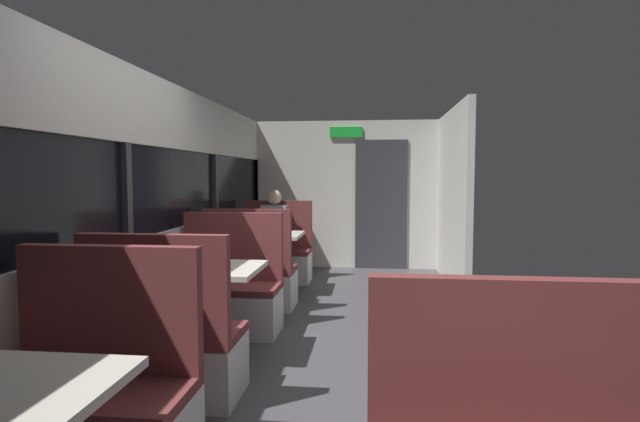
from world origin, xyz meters
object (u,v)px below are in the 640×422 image
at_px(dining_table_mid_window, 202,279).
at_px(bench_far_window_facing_entry, 276,257).
at_px(bench_mid_window_facing_entry, 229,297).
at_px(seated_passenger, 275,243).
at_px(bench_mid_window_facing_end, 166,349).
at_px(dining_table_far_window, 265,241).
at_px(bench_near_window_facing_entry, 94,409).
at_px(bench_far_window_facing_end, 251,278).

distance_m(dining_table_mid_window, bench_far_window_facing_entry, 2.95).
height_order(bench_mid_window_facing_entry, seated_passenger, seated_passenger).
distance_m(bench_mid_window_facing_end, bench_far_window_facing_entry, 3.63).
relative_size(dining_table_far_window, bench_far_window_facing_entry, 0.82).
relative_size(bench_near_window_facing_entry, seated_passenger, 0.87).
distance_m(dining_table_far_window, seated_passenger, 0.64).
distance_m(bench_near_window_facing_entry, seated_passenger, 4.39).
bearing_deg(bench_far_window_facing_end, dining_table_far_window, 90.00).
height_order(bench_far_window_facing_end, seated_passenger, seated_passenger).
relative_size(dining_table_far_window, bench_far_window_facing_end, 0.82).
relative_size(dining_table_mid_window, seated_passenger, 0.71).
relative_size(dining_table_mid_window, bench_mid_window_facing_end, 0.82).
distance_m(dining_table_mid_window, dining_table_far_window, 2.23).
relative_size(dining_table_mid_window, dining_table_far_window, 1.00).
distance_m(bench_mid_window_facing_entry, bench_far_window_facing_entry, 2.23).
relative_size(dining_table_far_window, seated_passenger, 0.71).
relative_size(bench_near_window_facing_entry, bench_mid_window_facing_end, 1.00).
xyz_separation_m(bench_mid_window_facing_end, dining_table_far_window, (0.00, 2.93, 0.31)).
bearing_deg(dining_table_mid_window, seated_passenger, 90.00).
relative_size(bench_near_window_facing_entry, dining_table_far_window, 1.22).
bearing_deg(seated_passenger, bench_far_window_facing_entry, 90.00).
xyz_separation_m(bench_near_window_facing_entry, bench_far_window_facing_entry, (0.00, 4.46, 0.00)).
bearing_deg(bench_mid_window_facing_end, bench_mid_window_facing_entry, 90.00).
relative_size(bench_far_window_facing_end, seated_passenger, 0.87).
height_order(dining_table_mid_window, bench_mid_window_facing_end, bench_mid_window_facing_end).
height_order(bench_near_window_facing_entry, bench_far_window_facing_entry, same).
bearing_deg(dining_table_mid_window, bench_far_window_facing_end, 90.00).
bearing_deg(bench_mid_window_facing_end, bench_far_window_facing_entry, 90.00).
height_order(bench_mid_window_facing_end, bench_far_window_facing_end, same).
height_order(bench_mid_window_facing_end, bench_mid_window_facing_entry, same).
height_order(bench_near_window_facing_entry, dining_table_far_window, bench_near_window_facing_entry).
bearing_deg(bench_mid_window_facing_end, seated_passenger, 90.00).
relative_size(bench_far_window_facing_end, bench_far_window_facing_entry, 1.00).
distance_m(bench_mid_window_facing_end, dining_table_far_window, 2.95).
distance_m(bench_near_window_facing_entry, bench_far_window_facing_entry, 4.46).
xyz_separation_m(bench_near_window_facing_entry, dining_table_mid_window, (0.00, 1.53, 0.31)).
bearing_deg(dining_table_far_window, bench_mid_window_facing_entry, -90.00).
relative_size(bench_near_window_facing_entry, bench_mid_window_facing_entry, 1.00).
bearing_deg(dining_table_far_window, bench_far_window_facing_end, -90.00).
relative_size(bench_mid_window_facing_end, seated_passenger, 0.87).
height_order(dining_table_mid_window, bench_far_window_facing_end, bench_far_window_facing_end).
xyz_separation_m(dining_table_far_window, bench_far_window_facing_entry, (0.00, 0.70, -0.31)).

